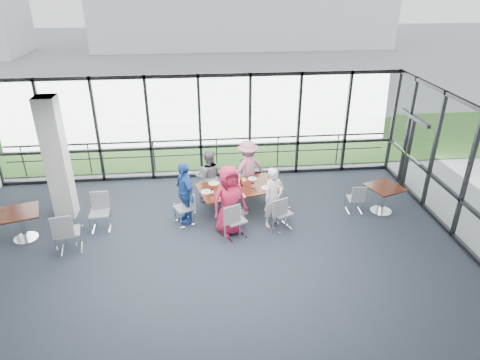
{
  "coord_description": "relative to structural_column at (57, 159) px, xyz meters",
  "views": [
    {
      "loc": [
        -0.04,
        -7.18,
        5.85
      ],
      "look_at": [
        0.93,
        2.38,
        1.1
      ],
      "focal_mm": 32.0,
      "sensor_mm": 36.0,
      "label": 1
    }
  ],
  "objects": [
    {
      "name": "tumbler_d",
      "position": [
        3.82,
        -0.69,
        -0.78
      ],
      "size": [
        0.07,
        0.07,
        0.15
      ],
      "primitive_type": "cylinder",
      "color": "white",
      "rests_on": "main_table"
    },
    {
      "name": "chair_main_fr",
      "position": [
        4.8,
        0.85,
        -1.11
      ],
      "size": [
        0.64,
        0.64,
        0.97
      ],
      "primitive_type": null,
      "rotation": [
        0.0,
        0.0,
        3.61
      ],
      "color": "gray",
      "rests_on": "ground"
    },
    {
      "name": "tumbler_c",
      "position": [
        4.52,
        -0.06,
        -0.78
      ],
      "size": [
        0.07,
        0.07,
        0.15
      ],
      "primitive_type": "cylinder",
      "color": "white",
      "rests_on": "main_table"
    },
    {
      "name": "apron",
      "position": [
        3.6,
        7.0,
        -1.62
      ],
      "size": [
        80.0,
        70.0,
        0.02
      ],
      "primitive_type": "cube",
      "color": "gray",
      "rests_on": "ground"
    },
    {
      "name": "side_table_left",
      "position": [
        -0.71,
        -1.07,
        -0.97
      ],
      "size": [
        1.05,
        1.05,
        0.75
      ],
      "rotation": [
        0.0,
        0.0,
        0.3
      ],
      "color": "black",
      "rests_on": "ground"
    },
    {
      "name": "green_bottle",
      "position": [
        4.61,
        -0.2,
        -0.75
      ],
      "size": [
        0.05,
        0.05,
        0.2
      ],
      "primitive_type": "cylinder",
      "color": "#217122",
      "rests_on": "main_table"
    },
    {
      "name": "chair_main_nl",
      "position": [
        4.33,
        -1.48,
        -1.13
      ],
      "size": [
        0.6,
        0.6,
        0.94
      ],
      "primitive_type": null,
      "rotation": [
        0.0,
        0.0,
        0.41
      ],
      "color": "gray",
      "rests_on": "ground"
    },
    {
      "name": "plate_end",
      "position": [
        3.68,
        -0.52,
        -0.84
      ],
      "size": [
        0.28,
        0.28,
        0.01
      ],
      "primitive_type": "cylinder",
      "color": "white",
      "rests_on": "main_table"
    },
    {
      "name": "side_table_right",
      "position": [
        8.34,
        -0.69,
        -0.97
      ],
      "size": [
        1.05,
        1.05,
        0.75
      ],
      "rotation": [
        0.0,
        0.0,
        0.36
      ],
      "color": "black",
      "rests_on": "ground"
    },
    {
      "name": "plate_fl",
      "position": [
        3.89,
        -0.04,
        -0.84
      ],
      "size": [
        0.29,
        0.29,
        0.01
      ],
      "primitive_type": "cylinder",
      "color": "white",
      "rests_on": "main_table"
    },
    {
      "name": "grass_strip",
      "position": [
        3.6,
        5.0,
        -1.59
      ],
      "size": [
        80.0,
        5.0,
        0.01
      ],
      "primitive_type": "cube",
      "color": "#2B5F1B",
      "rests_on": "ground"
    },
    {
      "name": "diner_near_right",
      "position": [
        5.33,
        -1.03,
        -0.82
      ],
      "size": [
        0.69,
        0.63,
        1.56
      ],
      "primitive_type": "imported",
      "rotation": [
        0.0,
        0.0,
        0.47
      ],
      "color": "silver",
      "rests_on": "ground"
    },
    {
      "name": "menu_b",
      "position": [
        5.49,
        -0.36,
        -0.85
      ],
      "size": [
        0.31,
        0.25,
        0.0
      ],
      "primitive_type": "cube",
      "rotation": [
        0.0,
        0.0,
        -0.23
      ],
      "color": "beige",
      "rests_on": "main_table"
    },
    {
      "name": "plate_nr",
      "position": [
        5.23,
        -0.45,
        -0.84
      ],
      "size": [
        0.26,
        0.26,
        0.01
      ],
      "primitive_type": "cylinder",
      "color": "white",
      "rests_on": "main_table"
    },
    {
      "name": "condiment_caddy",
      "position": [
        4.6,
        -0.27,
        -0.83
      ],
      "size": [
        0.1,
        0.07,
        0.04
      ],
      "primitive_type": "cube",
      "color": "black",
      "rests_on": "main_table"
    },
    {
      "name": "diner_far_left",
      "position": [
        3.77,
        0.35,
        -0.83
      ],
      "size": [
        0.77,
        0.5,
        1.54
      ],
      "primitive_type": "imported",
      "rotation": [
        0.0,
        0.0,
        3.19
      ],
      "color": "slate",
      "rests_on": "ground"
    },
    {
      "name": "structural_column",
      "position": [
        0.0,
        0.0,
        0.0
      ],
      "size": [
        0.5,
        0.5,
        3.2
      ],
      "primitive_type": "cube",
      "color": "silver",
      "rests_on": "ground"
    },
    {
      "name": "chair_spare_la",
      "position": [
        0.51,
        -1.65,
        -1.1
      ],
      "size": [
        0.57,
        0.57,
        1.0
      ],
      "primitive_type": null,
      "rotation": [
        0.0,
        0.0,
        0.19
      ],
      "color": "gray",
      "rests_on": "ground"
    },
    {
      "name": "chair_spare_r",
      "position": [
        7.61,
        -0.61,
        -1.2
      ],
      "size": [
        0.41,
        0.41,
        0.8
      ],
      "primitive_type": null,
      "rotation": [
        0.0,
        0.0,
        -0.05
      ],
      "color": "gray",
      "rests_on": "ground"
    },
    {
      "name": "chair_main_end",
      "position": [
        3.11,
        -0.74,
        -1.14
      ],
      "size": [
        0.59,
        0.59,
        0.91
      ],
      "primitive_type": null,
      "rotation": [
        0.0,
        0.0,
        -1.14
      ],
      "color": "gray",
      "rests_on": "ground"
    },
    {
      "name": "diner_end",
      "position": [
        3.14,
        -0.63,
        -0.78
      ],
      "size": [
        0.86,
        1.09,
        1.65
      ],
      "primitive_type": "imported",
      "rotation": [
        0.0,
        0.0,
        -1.16
      ],
      "color": "#2551AA",
      "rests_on": "ground"
    },
    {
      "name": "tumbler_a",
      "position": [
        4.38,
        -0.56,
        -0.77
      ],
      "size": [
        0.08,
        0.08,
        0.15
      ],
      "primitive_type": "cylinder",
      "color": "white",
      "rests_on": "main_table"
    },
    {
      "name": "menu_c",
      "position": [
        4.62,
        0.08,
        -0.85
      ],
      "size": [
        0.33,
        0.28,
        0.0
      ],
      "primitive_type": "cube",
      "rotation": [
        0.0,
        0.0,
        0.32
      ],
      "color": "beige",
      "rests_on": "main_table"
    },
    {
      "name": "ketchup_bottle",
      "position": [
        4.59,
        -0.24,
        -0.76
      ],
      "size": [
        0.06,
        0.06,
        0.18
      ],
      "primitive_type": "cylinder",
      "color": "#940D08",
      "rests_on": "main_table"
    },
    {
      "name": "chair_main_fl",
      "position": [
        3.72,
        0.5,
        -1.16
      ],
      "size": [
        0.46,
        0.46,
        0.88
      ],
      "primitive_type": null,
      "rotation": [
        0.0,
        0.0,
        3.2
      ],
      "color": "gray",
      "rests_on": "ground"
    },
    {
      "name": "diner_far_right",
      "position": [
        4.89,
        0.71,
        -0.79
      ],
      "size": [
        1.18,
        0.93,
        1.62
      ],
      "primitive_type": "imported",
      "rotation": [
        0.0,
        0.0,
        3.57
      ],
      "color": "#CC7791",
      "rests_on": "ground"
    },
    {
      "name": "tumbler_b",
      "position": [
        4.88,
        -0.44,
        -0.77
      ],
      "size": [
        0.08,
        0.08,
        0.15
      ],
      "primitive_type": "cylinder",
      "color": "white",
      "rests_on": "main_table"
    },
    {
      "name": "curtain_wall_back",
      "position": [
        3.6,
        2.0,
        0.0
      ],
      "size": [
        12.0,
        0.1,
        3.2
      ],
      "primitive_type": "cube",
      "color": "white",
      "rests_on": "ground"
    },
    {
      "name": "chair_spare_lb",
      "position": [
        1.04,
        -0.83,
        -1.13
      ],
      "size": [
        0.48,
        0.48,
        0.94
      ],
      "primitive_type": null,
      "rotation": [
        0.0,
        0.0,
        3.2
      ],
      "color": "gray",
      "rests_on": "ground"
    },
    {
      "name": "plate_nl",
      "position": [
        4.05,
        -0.81,
        -0.84
      ],
      "size": [
        0.25,
        0.25,
        0.01
      ],
      "primitive_type": "cylinder",
      "color": "white",
      "rests_on": "main_table"
    },
    {
      "name": "menu_a",
      "position": [
        4.48,
        -0.82,
        -0.85
      ],
      "size": [
        0.35,
        0.28,
        0.0
      ],
      "primitive_type": "cube",
      "rotation": [
        0.0,
        0.0,
        0.18
      ],
      "color": "beige",
      "rests_on": "main_table"
    },
    {
      "name": "floor",
      "position": [
        3.6,
        -3.0,
        -1.61
      ],
      "size": [
        12.0,
        10.0,
        0.02
      ],
      "primitive_type": "cube",
      "color": "#202631",
      "rests_on": "ground"
    },
    {
      "name": "hangar_main",
      "position": [
        7.6,
        29.0,
        1.4
      ],
      "size": [
        24.0,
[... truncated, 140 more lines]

